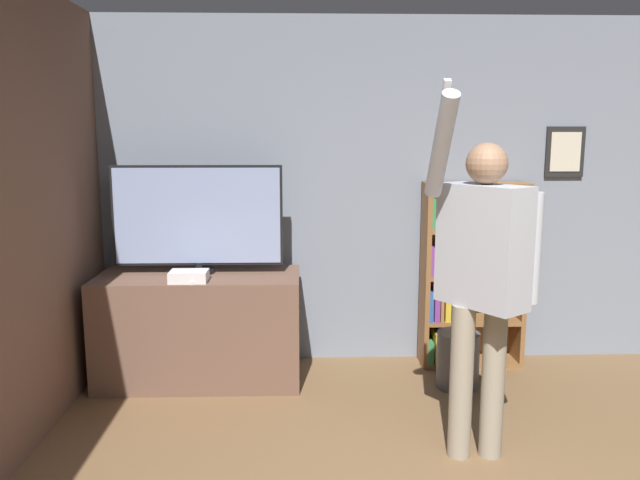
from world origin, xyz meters
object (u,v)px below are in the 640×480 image
at_px(television, 198,218).
at_px(person, 482,269).
at_px(waste_bin, 458,360).
at_px(bookshelf, 462,280).
at_px(game_console, 189,276).

height_order(television, person, person).
bearing_deg(waste_bin, bookshelf, 73.95).
height_order(game_console, bookshelf, bookshelf).
relative_size(bookshelf, person, 0.70).
xyz_separation_m(person, waste_bin, (0.14, 0.98, -0.88)).
distance_m(bookshelf, person, 1.53).
bearing_deg(game_console, television, 83.35).
relative_size(person, waste_bin, 5.11).
distance_m(bookshelf, waste_bin, 0.69).
bearing_deg(television, bookshelf, 6.05).
bearing_deg(bookshelf, person, -100.94).
height_order(person, waste_bin, person).
distance_m(television, bookshelf, 2.09).
distance_m(television, waste_bin, 2.14).
distance_m(television, person, 2.13).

